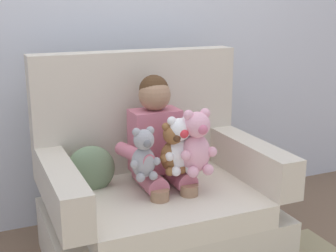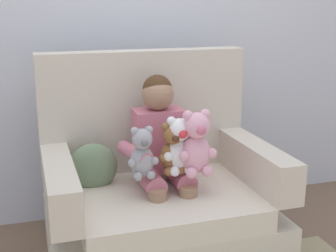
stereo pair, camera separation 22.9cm
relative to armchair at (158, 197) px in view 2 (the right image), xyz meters
The scene contains 8 objects.
back_wall 1.17m from the armchair, 90.00° to the left, with size 6.00×0.10×2.60m, color silver.
armchair is the anchor object (origin of this frame).
seated_child 0.29m from the armchair, ahead, with size 0.45×0.39×0.82m.
plush_white 0.36m from the armchair, 62.27° to the right, with size 0.18×0.14×0.30m.
plush_pink 0.41m from the armchair, 51.01° to the right, with size 0.20×0.16×0.33m.
plush_grey 0.36m from the armchair, 129.35° to the right, with size 0.15×0.13×0.26m.
plush_brown 0.33m from the armchair, 72.20° to the right, with size 0.16×0.13×0.26m.
throw_pillow 0.38m from the armchair, 164.06° to the left, with size 0.26×0.12×0.26m, color slate.
Camera 2 is at (-0.64, -2.16, 1.36)m, focal length 49.35 mm.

